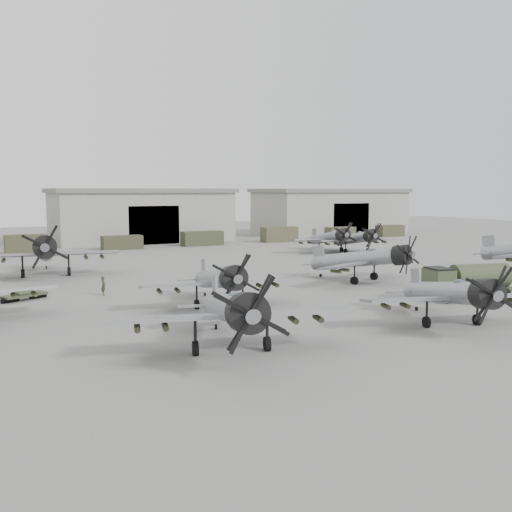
{
  "coord_description": "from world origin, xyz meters",
  "views": [
    {
      "loc": [
        -27.35,
        -30.59,
        8.4
      ],
      "look_at": [
        -3.5,
        14.57,
        2.5
      ],
      "focal_mm": 40.0,
      "sensor_mm": 36.0,
      "label": 1
    }
  ],
  "objects_px": {
    "aircraft_far_1": "(358,238)",
    "ground_crew": "(103,286)",
    "aircraft_near_1": "(454,294)",
    "aircraft_extra_837": "(331,237)",
    "aircraft_far_0": "(45,251)",
    "fuel_tanker": "(468,279)",
    "aircraft_mid_2": "(366,259)",
    "aircraft_near_0": "(232,310)",
    "aircraft_mid_1": "(220,279)"
  },
  "relations": [
    {
      "from": "aircraft_far_1",
      "to": "ground_crew",
      "type": "bearing_deg",
      "value": -150.19
    },
    {
      "from": "aircraft_near_1",
      "to": "aircraft_far_1",
      "type": "height_order",
      "value": "aircraft_near_1"
    },
    {
      "from": "aircraft_extra_837",
      "to": "ground_crew",
      "type": "height_order",
      "value": "aircraft_extra_837"
    },
    {
      "from": "aircraft_far_0",
      "to": "aircraft_far_1",
      "type": "height_order",
      "value": "aircraft_far_0"
    },
    {
      "from": "fuel_tanker",
      "to": "aircraft_far_1",
      "type": "bearing_deg",
      "value": 80.22
    },
    {
      "from": "aircraft_mid_2",
      "to": "fuel_tanker",
      "type": "relative_size",
      "value": 1.57
    },
    {
      "from": "aircraft_near_0",
      "to": "aircraft_mid_2",
      "type": "distance_m",
      "value": 25.73
    },
    {
      "from": "aircraft_near_0",
      "to": "aircraft_extra_837",
      "type": "height_order",
      "value": "aircraft_near_0"
    },
    {
      "from": "aircraft_mid_2",
      "to": "ground_crew",
      "type": "bearing_deg",
      "value": 147.35
    },
    {
      "from": "aircraft_mid_1",
      "to": "aircraft_near_1",
      "type": "bearing_deg",
      "value": -39.79
    },
    {
      "from": "aircraft_near_0",
      "to": "fuel_tanker",
      "type": "bearing_deg",
      "value": 27.08
    },
    {
      "from": "aircraft_mid_1",
      "to": "aircraft_far_1",
      "type": "distance_m",
      "value": 38.81
    },
    {
      "from": "aircraft_extra_837",
      "to": "aircraft_near_0",
      "type": "bearing_deg",
      "value": -123.09
    },
    {
      "from": "aircraft_far_1",
      "to": "fuel_tanker",
      "type": "xyz_separation_m",
      "value": [
        -12.35,
        -29.63,
        -0.5
      ]
    },
    {
      "from": "aircraft_near_1",
      "to": "aircraft_near_0",
      "type": "bearing_deg",
      "value": -167.49
    },
    {
      "from": "fuel_tanker",
      "to": "ground_crew",
      "type": "bearing_deg",
      "value": 161.87
    },
    {
      "from": "aircraft_near_1",
      "to": "aircraft_mid_1",
      "type": "relative_size",
      "value": 1.0
    },
    {
      "from": "aircraft_near_1",
      "to": "aircraft_far_1",
      "type": "distance_m",
      "value": 41.07
    },
    {
      "from": "fuel_tanker",
      "to": "ground_crew",
      "type": "distance_m",
      "value": 28.79
    },
    {
      "from": "aircraft_near_1",
      "to": "aircraft_mid_2",
      "type": "relative_size",
      "value": 0.98
    },
    {
      "from": "aircraft_near_0",
      "to": "aircraft_extra_837",
      "type": "xyz_separation_m",
      "value": [
        32.68,
        37.46,
        -0.22
      ]
    },
    {
      "from": "aircraft_near_1",
      "to": "aircraft_mid_2",
      "type": "bearing_deg",
      "value": 85.9
    },
    {
      "from": "aircraft_far_0",
      "to": "fuel_tanker",
      "type": "distance_m",
      "value": 38.67
    },
    {
      "from": "aircraft_near_1",
      "to": "aircraft_extra_837",
      "type": "xyz_separation_m",
      "value": [
        18.07,
        38.55,
        -0.01
      ]
    },
    {
      "from": "aircraft_far_0",
      "to": "fuel_tanker",
      "type": "xyz_separation_m",
      "value": [
        27.36,
        -27.31,
        -0.99
      ]
    },
    {
      "from": "aircraft_near_0",
      "to": "aircraft_mid_2",
      "type": "relative_size",
      "value": 1.08
    },
    {
      "from": "aircraft_mid_2",
      "to": "fuel_tanker",
      "type": "bearing_deg",
      "value": -101.11
    },
    {
      "from": "aircraft_near_0",
      "to": "aircraft_near_1",
      "type": "relative_size",
      "value": 1.11
    },
    {
      "from": "aircraft_far_0",
      "to": "aircraft_near_1",
      "type": "bearing_deg",
      "value": -52.17
    },
    {
      "from": "aircraft_near_0",
      "to": "aircraft_mid_1",
      "type": "xyz_separation_m",
      "value": [
        4.24,
        10.87,
        -0.22
      ]
    },
    {
      "from": "aircraft_near_0",
      "to": "ground_crew",
      "type": "distance_m",
      "value": 19.93
    },
    {
      "from": "aircraft_near_1",
      "to": "aircraft_mid_1",
      "type": "height_order",
      "value": "aircraft_near_1"
    },
    {
      "from": "aircraft_near_0",
      "to": "aircraft_far_0",
      "type": "height_order",
      "value": "aircraft_far_0"
    },
    {
      "from": "aircraft_near_1",
      "to": "aircraft_mid_2",
      "type": "distance_m",
      "value": 17.38
    },
    {
      "from": "aircraft_mid_2",
      "to": "aircraft_extra_837",
      "type": "height_order",
      "value": "aircraft_mid_2"
    },
    {
      "from": "ground_crew",
      "to": "fuel_tanker",
      "type": "bearing_deg",
      "value": -114.25
    },
    {
      "from": "ground_crew",
      "to": "aircraft_far_1",
      "type": "bearing_deg",
      "value": -61.46
    },
    {
      "from": "fuel_tanker",
      "to": "aircraft_mid_1",
      "type": "bearing_deg",
      "value": 175.01
    },
    {
      "from": "aircraft_mid_1",
      "to": "aircraft_far_1",
      "type": "xyz_separation_m",
      "value": [
        30.73,
        23.71,
        -0.01
      ]
    },
    {
      "from": "aircraft_extra_837",
      "to": "ground_crew",
      "type": "relative_size",
      "value": 7.41
    },
    {
      "from": "aircraft_extra_837",
      "to": "ground_crew",
      "type": "distance_m",
      "value": 39.0
    },
    {
      "from": "aircraft_near_0",
      "to": "aircraft_mid_1",
      "type": "relative_size",
      "value": 1.1
    },
    {
      "from": "aircraft_near_0",
      "to": "aircraft_mid_1",
      "type": "distance_m",
      "value": 11.67
    },
    {
      "from": "aircraft_near_1",
      "to": "fuel_tanker",
      "type": "relative_size",
      "value": 1.54
    },
    {
      "from": "aircraft_extra_837",
      "to": "aircraft_mid_1",
      "type": "bearing_deg",
      "value": -128.91
    },
    {
      "from": "aircraft_far_0",
      "to": "fuel_tanker",
      "type": "bearing_deg",
      "value": -37.24
    },
    {
      "from": "aircraft_near_0",
      "to": "aircraft_near_1",
      "type": "bearing_deg",
      "value": 10.47
    },
    {
      "from": "aircraft_mid_1",
      "to": "aircraft_mid_2",
      "type": "bearing_deg",
      "value": 23.77
    },
    {
      "from": "aircraft_near_1",
      "to": "ground_crew",
      "type": "distance_m",
      "value": 26.73
    },
    {
      "from": "aircraft_mid_1",
      "to": "aircraft_far_0",
      "type": "xyz_separation_m",
      "value": [
        -8.98,
        21.39,
        0.49
      ]
    }
  ]
}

